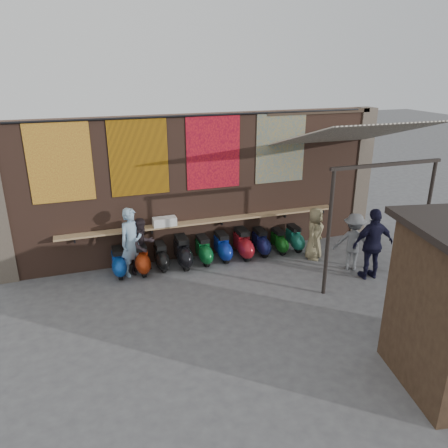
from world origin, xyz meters
name	(u,v)px	position (x,y,z in m)	size (l,w,h in m)	color
ground	(234,295)	(0.00, 0.00, 0.00)	(70.00, 70.00, 0.00)	#474749
brick_wall	(201,187)	(0.00, 2.70, 2.00)	(10.00, 0.40, 4.00)	brown
pier_right	(359,172)	(5.20, 2.70, 2.00)	(0.50, 0.50, 4.00)	#4C4238
eating_counter	(205,221)	(0.00, 2.33, 1.10)	(8.00, 0.32, 0.05)	#9E7A51
shelf_box	(165,222)	(-1.16, 2.30, 1.24)	(0.63, 0.30, 0.23)	white
tapestry_redgold	(60,162)	(-3.60, 2.48, 3.00)	(1.50, 0.02, 2.00)	maroon
tapestry_sun	(139,157)	(-1.70, 2.48, 3.00)	(1.50, 0.02, 2.00)	orange
tapestry_orange	(213,152)	(0.30, 2.48, 3.00)	(1.50, 0.02, 2.00)	red
tapestry_multi	(281,148)	(2.30, 2.48, 3.00)	(1.50, 0.02, 2.00)	#255A88
hang_rail	(202,115)	(0.00, 2.47, 3.98)	(0.06, 0.06, 9.50)	black
scooter_stool_0	(118,263)	(-2.49, 1.98, 0.37)	(0.35, 0.77, 0.74)	#0D3D96
scooter_stool_1	(142,259)	(-1.88, 1.96, 0.39)	(0.37, 0.83, 0.79)	#95270B
scooter_stool_2	(161,257)	(-1.35, 2.01, 0.36)	(0.34, 0.75, 0.72)	black
scooter_stool_3	(183,252)	(-0.76, 1.96, 0.42)	(0.40, 0.89, 0.84)	black
scooter_stool_4	(204,250)	(-0.16, 1.99, 0.38)	(0.36, 0.80, 0.76)	#0C5724
scooter_stool_5	(223,247)	(0.40, 2.02, 0.39)	(0.37, 0.82, 0.78)	navy
scooter_stool_6	(243,244)	(1.00, 1.97, 0.42)	(0.40, 0.88, 0.84)	maroon
scooter_stool_7	(261,242)	(1.57, 2.02, 0.37)	(0.36, 0.79, 0.75)	#121544
scooter_stool_8	(279,241)	(2.14, 1.99, 0.34)	(0.32, 0.72, 0.68)	#0D4410
scooter_stool_9	(294,238)	(2.66, 2.01, 0.36)	(0.34, 0.76, 0.72)	#1A6957
diner_left	(132,242)	(-2.10, 1.92, 0.92)	(0.67, 0.44, 1.83)	#8BAECA
diner_right	(143,245)	(-1.83, 2.00, 0.75)	(0.73, 0.57, 1.51)	#292023
shopper_navy	(373,244)	(3.66, -0.26, 0.94)	(1.10, 0.46, 1.88)	black
shopper_grey	(353,242)	(3.50, 0.33, 0.79)	(1.02, 0.59, 1.58)	slate
shopper_tan	(315,233)	(2.89, 1.29, 0.75)	(0.74, 0.48, 1.50)	#847854
stall_shelf	(447,300)	(3.16, -3.17, 1.03)	(2.15, 0.10, 0.06)	#473321
awning_canvas	(351,134)	(3.50, 0.90, 3.55)	(3.20, 3.40, 0.03)	beige
awning_ledger	(320,112)	(3.50, 2.49, 3.95)	(3.30, 0.08, 0.12)	#33261C
awning_header	(387,164)	(3.50, -0.60, 3.08)	(3.00, 0.08, 0.08)	black
awning_post_left	(329,234)	(2.10, -0.60, 1.55)	(0.09, 0.09, 3.10)	black
awning_post_right	(426,221)	(4.90, -0.60, 1.55)	(0.09, 0.09, 3.10)	black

